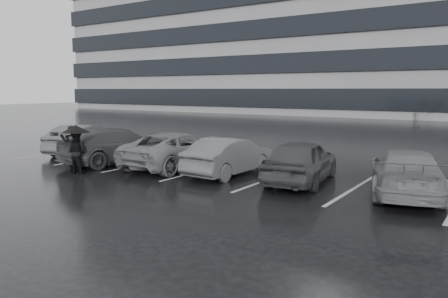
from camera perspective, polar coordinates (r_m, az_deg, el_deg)
The scene contains 12 objects.
ground at distance 13.08m, azimuth -1.23°, elevation -5.38°, with size 160.00×160.00×0.00m, color black.
office_building at distance 66.35m, azimuth 7.36°, elevation 17.56°, with size 61.00×26.00×29.00m.
car_main at distance 14.21m, azimuth 10.05°, elevation -1.54°, with size 1.67×4.15×1.41m, color black.
car_west_a at distance 15.34m, azimuth 0.76°, elevation -0.92°, with size 1.40×4.00×1.32m, color #2E2E31.
car_west_b at distance 16.88m, azimuth -6.14°, elevation -0.09°, with size 2.26×4.90×1.36m, color #4D4D50.
car_west_c at distance 18.23m, azimuth -13.53°, elevation 0.43°, with size 2.00×4.93×1.43m, color black.
car_west_d at distance 21.37m, azimuth -17.88°, elevation 1.23°, with size 1.45×4.16×1.37m, color #2E2E31.
car_east at distance 13.34m, azimuth 22.72°, elevation -2.84°, with size 1.85×4.55×1.32m, color #4D4D50.
pedestrian_left at distance 16.82m, azimuth -19.13°, elevation 0.06°, with size 0.62×0.40×1.69m, color black.
pedestrian_right at distance 16.50m, azimuth -18.66°, elevation -0.41°, with size 0.72×0.56×1.49m, color black.
umbrella at distance 16.57m, azimuth -18.80°, elevation 2.51°, with size 1.02×1.02×1.73m.
stall_stripes at distance 15.55m, azimuth 1.64°, elevation -3.26°, with size 19.72×5.00×0.00m.
Camera 1 is at (7.31, -10.43, 2.97)m, focal length 35.00 mm.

